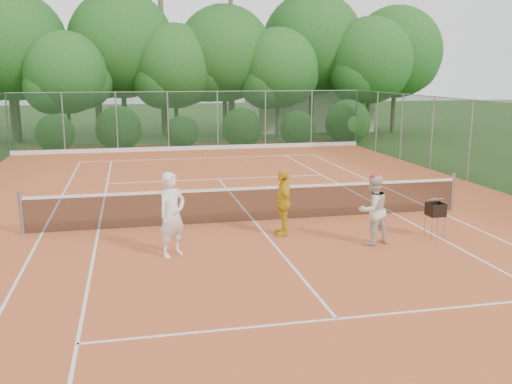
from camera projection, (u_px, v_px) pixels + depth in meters
ground at (254, 222)px, 15.51m from camera, size 120.00×120.00×0.00m
clay_court at (254, 222)px, 15.51m from camera, size 18.00×36.00×0.02m
club_building at (307, 108)px, 40.03m from camera, size 8.00×5.00×3.00m
tennis_net at (254, 203)px, 15.40m from camera, size 11.97×0.10×1.10m
player_white at (172, 214)px, 12.46m from camera, size 0.82×0.76×1.87m
player_center_grp at (373, 210)px, 13.33m from camera, size 0.96×0.84×1.69m
player_yellow at (283, 203)px, 14.08m from camera, size 0.45×0.99×1.66m
ball_hopper at (436, 210)px, 13.89m from camera, size 0.38×0.38×0.87m
stray_ball_a at (119, 159)px, 26.33m from camera, size 0.07×0.07×0.07m
stray_ball_b at (206, 153)px, 28.22m from camera, size 0.07×0.07×0.07m
stray_ball_c at (246, 161)px, 25.71m from camera, size 0.07×0.07×0.07m
court_markings at (254, 221)px, 15.51m from camera, size 11.03×23.83×0.01m
fence_back at (193, 121)px, 29.53m from camera, size 18.07×0.07×3.00m
tropical_treeline at (206, 53)px, 34.08m from camera, size 32.10×8.49×15.03m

